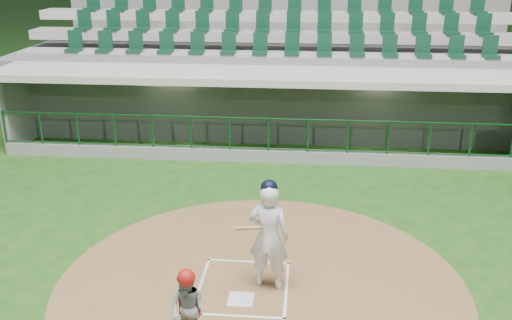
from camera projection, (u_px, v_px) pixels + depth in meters
The scene contains 8 objects.
ground at pixel (245, 278), 10.20m from camera, with size 120.00×120.00×0.00m, color #1D4714.
dirt_circle at pixel (261, 285), 9.99m from camera, with size 7.20×7.20×0.01m, color brown.
home_plate at pixel (241, 300), 9.54m from camera, with size 0.43×0.43×0.02m, color silver.
batter_box_chalk at pixel (243, 287), 9.92m from camera, with size 1.55×1.80×0.01m.
dugout_structure at pixel (278, 111), 17.17m from camera, with size 16.40×3.70×3.00m.
seating_deck at pixel (279, 75), 19.90m from camera, with size 17.00×6.72×5.15m.
batter at pixel (269, 235), 9.62m from camera, with size 0.93×0.94×2.00m.
catcher at pixel (188, 308), 8.27m from camera, with size 0.71×0.65×1.27m.
Camera 1 is at (0.99, -8.78, 5.53)m, focal length 40.00 mm.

